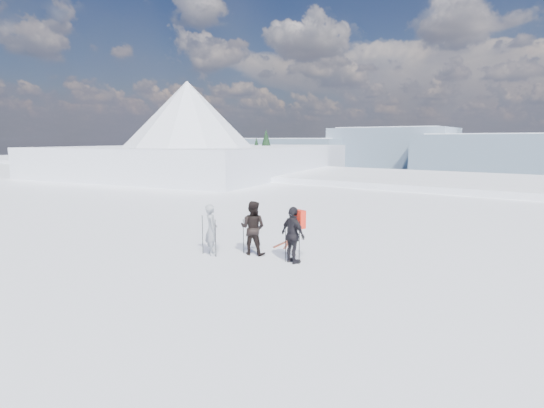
# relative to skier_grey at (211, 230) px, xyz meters

# --- Properties ---
(lake_basin) EXTENTS (820.00, 820.00, 71.62)m
(lake_basin) POSITION_rel_skier_grey_xyz_m (2.79, 28.54, -7.34)
(lake_basin) COLOR white
(lake_basin) RESTS_ON ground
(near_ridge) EXTENTS (31.37, 35.68, 25.62)m
(near_ridge) POSITION_rel_skier_grey_xyz_m (-23.77, 27.88, -4.33)
(near_ridge) COLOR white
(near_ridge) RESTS_ON ground
(skier_grey) EXTENTS (0.73, 0.70, 1.69)m
(skier_grey) POSITION_rel_skier_grey_xyz_m (0.00, 0.00, 0.00)
(skier_grey) COLOR gray
(skier_grey) RESTS_ON ground
(skier_dark) EXTENTS (1.02, 0.89, 1.80)m
(skier_dark) POSITION_rel_skier_grey_xyz_m (1.11, 0.80, 0.06)
(skier_dark) COLOR black
(skier_dark) RESTS_ON ground
(skier_pack) EXTENTS (1.12, 0.75, 1.77)m
(skier_pack) POSITION_rel_skier_grey_xyz_m (2.73, 0.72, 0.04)
(skier_pack) COLOR black
(skier_pack) RESTS_ON ground
(backpack) EXTENTS (0.43, 0.33, 0.56)m
(backpack) POSITION_rel_skier_grey_xyz_m (2.81, 0.96, 1.20)
(backpack) COLOR red
(backpack) RESTS_ON skier_pack
(ski_poles) EXTENTS (3.32, 0.88, 1.36)m
(ski_poles) POSITION_rel_skier_grey_xyz_m (1.26, 0.43, -0.22)
(ski_poles) COLOR black
(ski_poles) RESTS_ON ground
(skis_loose) EXTENTS (0.80, 1.70, 0.03)m
(skis_loose) POSITION_rel_skier_grey_xyz_m (1.17, 2.75, -0.83)
(skis_loose) COLOR black
(skis_loose) RESTS_ON ground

